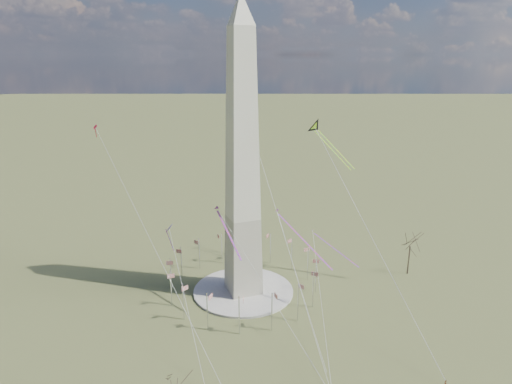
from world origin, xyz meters
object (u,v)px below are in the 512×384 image
object	(u,v)px
person_east	(445,383)
kite_delta_black	(317,129)
tree_near	(410,244)
washington_monument	(242,163)

from	to	relation	value
person_east	kite_delta_black	bearing A→B (deg)	-100.42
kite_delta_black	tree_near	bearing A→B (deg)	116.26
washington_monument	person_east	distance (m)	86.58
person_east	kite_delta_black	distance (m)	96.97
person_east	tree_near	bearing A→B (deg)	-128.26
washington_monument	tree_near	world-z (taller)	washington_monument
tree_near	person_east	xyz separation A→B (m)	(-32.64, -55.20, -11.57)
washington_monument	kite_delta_black	distance (m)	39.75
washington_monument	kite_delta_black	bearing A→B (deg)	23.02
tree_near	kite_delta_black	xyz separation A→B (m)	(-28.77, 25.27, 42.40)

